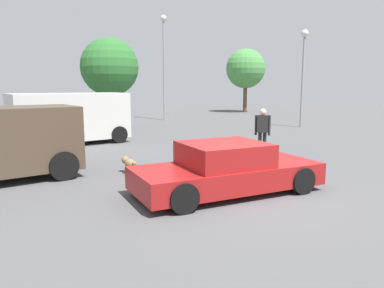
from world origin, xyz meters
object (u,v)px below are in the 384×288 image
sedan_foreground (226,170)px  dog (129,163)px  pedestrian (263,128)px  light_post_far (304,61)px  light_post_near (164,52)px  van_white (70,117)px

sedan_foreground → dog: 3.34m
dog → pedestrian: 5.24m
sedan_foreground → light_post_far: bearing=41.2°
sedan_foreground → light_post_far: light_post_far is taller
light_post_near → pedestrian: bearing=-97.1°
dog → pedestrian: bearing=-100.6°
light_post_far → light_post_near: bearing=126.2°
pedestrian → light_post_near: (1.88, 15.03, 4.02)m
dog → van_white: bearing=-9.6°
sedan_foreground → van_white: size_ratio=0.87×
van_white → light_post_far: bearing=172.2°
sedan_foreground → van_white: bearing=103.6°
dog → light_post_far: (13.03, 7.44, 3.75)m
pedestrian → light_post_far: size_ratio=0.29×
pedestrian → light_post_near: 15.67m
dog → light_post_near: bearing=-41.3°
dog → light_post_near: size_ratio=0.09×
dog → van_white: size_ratio=0.13×
sedan_foreground → van_white: van_white is taller
dog → sedan_foreground: bearing=-168.6°
pedestrian → sedan_foreground: bearing=172.9°
sedan_foreground → light_post_far: (11.45, 10.37, 3.49)m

